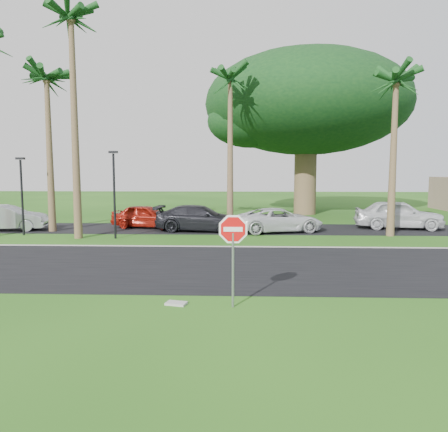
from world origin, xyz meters
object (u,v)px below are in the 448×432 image
at_px(car_minivan, 279,220).
at_px(car_pickup, 399,215).
at_px(stop_sign_near, 233,241).
at_px(car_dark, 200,218).
at_px(car_red, 146,217).
at_px(car_silver, 7,218).

distance_m(car_minivan, car_pickup, 7.67).
height_order(car_minivan, car_pickup, car_pickup).
bearing_deg(car_pickup, stop_sign_near, 155.79).
bearing_deg(car_pickup, car_dark, 104.76).
relative_size(stop_sign_near, car_red, 0.61).
relative_size(car_silver, car_dark, 0.88).
height_order(stop_sign_near, car_red, stop_sign_near).
height_order(stop_sign_near, car_pickup, stop_sign_near).
distance_m(stop_sign_near, car_silver, 19.83).
distance_m(stop_sign_near, car_red, 16.80).
relative_size(car_silver, car_pickup, 0.88).
xyz_separation_m(car_silver, car_red, (8.09, 1.59, -0.03)).
bearing_deg(stop_sign_near, car_dark, 98.87).
relative_size(car_red, car_dark, 0.81).
relative_size(car_red, car_minivan, 0.85).
height_order(car_silver, car_red, car_silver).
relative_size(car_dark, car_minivan, 1.04).
distance_m(car_dark, car_pickup, 12.30).
bearing_deg(car_silver, stop_sign_near, -146.29).
xyz_separation_m(car_red, car_dark, (3.51, -1.31, 0.04)).
bearing_deg(car_red, car_minivan, -90.87).
height_order(car_dark, car_pickup, car_pickup).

